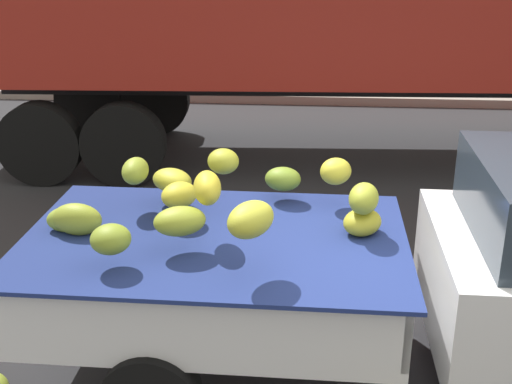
{
  "coord_description": "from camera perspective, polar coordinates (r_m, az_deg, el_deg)",
  "views": [
    {
      "loc": [
        -0.62,
        -4.14,
        3.11
      ],
      "look_at": [
        -1.02,
        0.85,
        1.17
      ],
      "focal_mm": 47.48,
      "sensor_mm": 36.0,
      "label": 1
    }
  ],
  "objects": [
    {
      "name": "curb_strip",
      "position": [
        13.38,
        7.2,
        7.96
      ],
      "size": [
        80.0,
        0.8,
        0.16
      ],
      "primitive_type": "cube",
      "color": "gray",
      "rests_on": "ground"
    },
    {
      "name": "pickup_truck",
      "position": [
        4.98,
        18.36,
        -6.47
      ],
      "size": [
        4.8,
        1.87,
        1.7
      ],
      "rotation": [
        0.0,
        0.0,
        -0.01
      ],
      "color": "white",
      "rests_on": "ground"
    }
  ]
}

